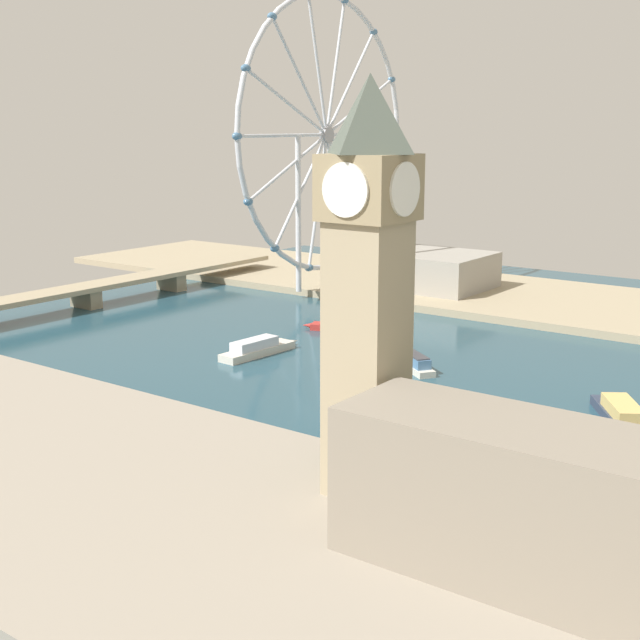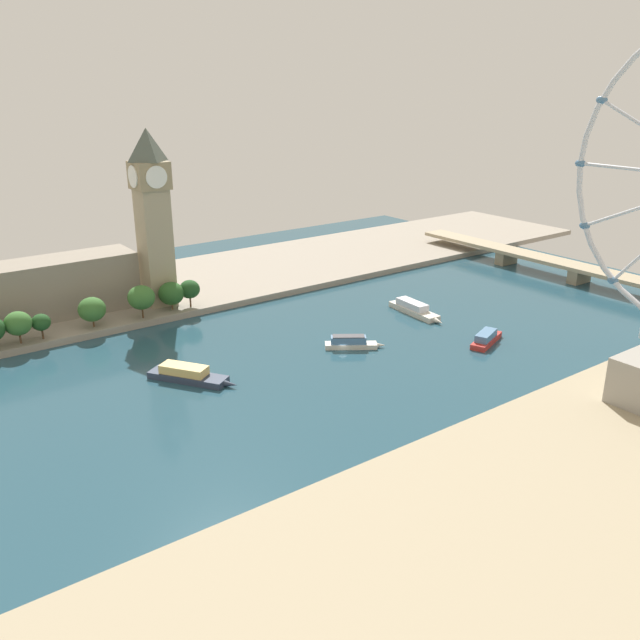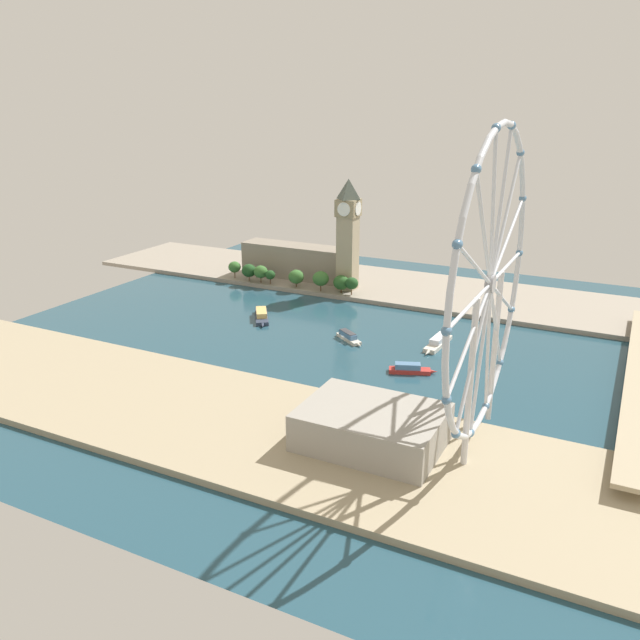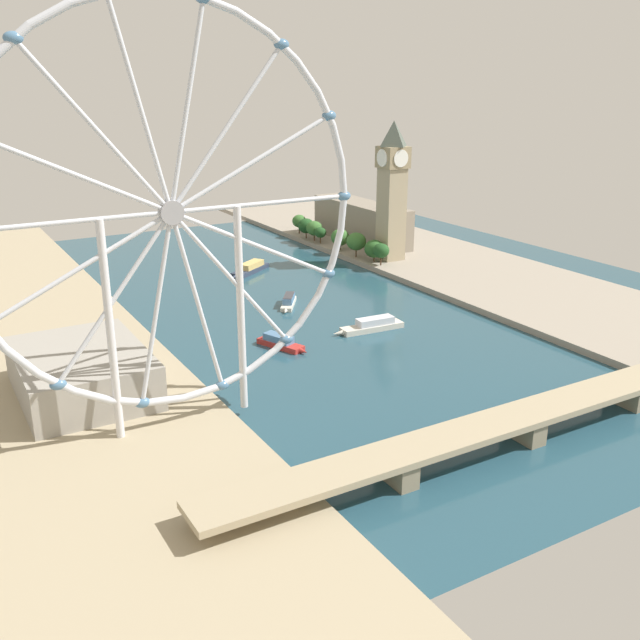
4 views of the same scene
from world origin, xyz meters
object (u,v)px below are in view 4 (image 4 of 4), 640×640
at_px(tour_boat_1, 289,301).
at_px(clock_tower, 392,189).
at_px(river_bridge, 525,418).
at_px(riverside_hall, 82,372).
at_px(tour_boat_2, 372,325).
at_px(parliament_block, 361,222).
at_px(ferris_wheel, 171,215).
at_px(tour_boat_3, 250,268).
at_px(tour_boat_0, 281,342).

bearing_deg(tour_boat_1, clock_tower, 150.14).
xyz_separation_m(river_bridge, tour_boat_1, (-0.58, -155.64, -5.05)).
distance_m(riverside_hall, tour_boat_2, 126.78).
distance_m(river_bridge, tour_boat_1, 155.72).
bearing_deg(clock_tower, parliament_block, -104.18).
relative_size(tour_boat_1, tour_boat_2, 0.64).
bearing_deg(tour_boat_1, riverside_hall, -26.39).
relative_size(ferris_wheel, river_bridge, 0.58).
height_order(tour_boat_2, tour_boat_3, tour_boat_3).
height_order(river_bridge, tour_boat_2, river_bridge).
height_order(clock_tower, tour_boat_0, clock_tower).
bearing_deg(tour_boat_2, river_bridge, 85.58).
bearing_deg(clock_tower, ferris_wheel, 37.98).
bearing_deg(tour_boat_2, tour_boat_1, -69.14).
height_order(tour_boat_1, tour_boat_2, tour_boat_2).
relative_size(riverside_hall, tour_boat_1, 2.53).
bearing_deg(ferris_wheel, tour_boat_3, -121.05).
xyz_separation_m(clock_tower, ferris_wheel, (178.49, 139.34, 23.85)).
bearing_deg(parliament_block, tour_boat_2, 58.28).
bearing_deg(tour_boat_3, clock_tower, 129.27).
height_order(parliament_block, tour_boat_0, parliament_block).
height_order(river_bridge, tour_boat_3, river_bridge).
distance_m(parliament_block, ferris_wheel, 274.50).
xyz_separation_m(clock_tower, riverside_hall, (201.25, 102.19, -33.84)).
relative_size(clock_tower, tour_boat_3, 2.52).
bearing_deg(tour_boat_0, parliament_block, 115.71).
xyz_separation_m(river_bridge, tour_boat_2, (-15.67, -105.86, -4.97)).
relative_size(ferris_wheel, tour_boat_0, 5.04).
bearing_deg(river_bridge, tour_boat_2, -98.42).
bearing_deg(riverside_hall, tour_boat_2, -175.30).
bearing_deg(tour_boat_1, ferris_wheel, -7.05).
relative_size(parliament_block, tour_boat_3, 2.69).
distance_m(parliament_block, riverside_hall, 262.87).
distance_m(ferris_wheel, tour_boat_0, 101.55).
height_order(tour_boat_1, tour_boat_3, tour_boat_3).
bearing_deg(parliament_block, riverside_hall, 35.49).
xyz_separation_m(ferris_wheel, river_bridge, (-87.64, 58.35, -61.19)).
relative_size(ferris_wheel, tour_boat_3, 3.98).
relative_size(parliament_block, ferris_wheel, 0.68).
relative_size(tour_boat_1, tour_boat_3, 0.70).
relative_size(clock_tower, tour_boat_2, 2.33).
distance_m(riverside_hall, tour_boat_1, 126.52).
xyz_separation_m(clock_tower, tour_boat_3, (79.78, -24.58, -42.29)).
xyz_separation_m(tour_boat_1, tour_boat_2, (-15.09, 49.78, 0.08)).
bearing_deg(tour_boat_2, ferris_wheel, 28.70).
height_order(parliament_block, tour_boat_3, parliament_block).
xyz_separation_m(ferris_wheel, tour_boat_3, (-98.70, -163.92, -66.14)).
relative_size(river_bridge, tour_boat_2, 6.33).
height_order(clock_tower, tour_boat_2, clock_tower).
bearing_deg(tour_boat_2, tour_boat_3, -83.73).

